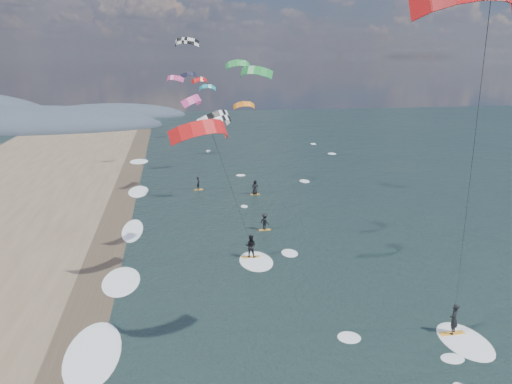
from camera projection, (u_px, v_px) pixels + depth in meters
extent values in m
cube|color=#382D23|center=(85.00, 318.00, 30.59)|extent=(3.00, 240.00, 0.00)
ellipsoid|color=#3D4756|center=(18.00, 128.00, 111.60)|extent=(64.00, 24.00, 10.00)
ellipsoid|color=#3D4756|center=(111.00, 117.00, 133.57)|extent=(40.00, 18.00, 7.00)
cube|color=orange|center=(452.00, 334.00, 28.84)|extent=(1.49, 0.45, 0.06)
imported|color=black|center=(454.00, 319.00, 28.59)|extent=(0.78, 0.78, 1.83)
ellipsoid|color=white|center=(465.00, 341.00, 28.13)|extent=(2.60, 4.20, 0.12)
cylinder|color=black|center=(469.00, 188.00, 23.14)|extent=(0.02, 0.02, 18.14)
cube|color=orange|center=(251.00, 257.00, 39.85)|extent=(1.45, 0.45, 0.07)
imported|color=black|center=(251.00, 246.00, 39.60)|extent=(1.08, 0.97, 1.84)
ellipsoid|color=white|center=(256.00, 261.00, 39.15)|extent=(2.60, 4.20, 0.12)
cylinder|color=black|center=(233.00, 192.00, 35.06)|extent=(0.02, 0.02, 12.23)
cube|color=orange|center=(265.00, 230.00, 46.18)|extent=(1.10, 0.35, 0.05)
imported|color=black|center=(265.00, 222.00, 45.97)|extent=(1.07, 1.14, 1.55)
cube|color=orange|center=(255.00, 194.00, 58.09)|extent=(1.10, 0.35, 0.05)
imported|color=black|center=(255.00, 187.00, 57.87)|extent=(0.82, 0.55, 1.65)
cube|color=orange|center=(199.00, 190.00, 60.14)|extent=(1.10, 0.35, 0.05)
imported|color=black|center=(198.00, 183.00, 59.94)|extent=(0.49, 0.63, 1.54)
ellipsoid|color=white|center=(97.00, 353.00, 26.98)|extent=(2.40, 5.40, 0.11)
ellipsoid|color=white|center=(114.00, 282.00, 35.54)|extent=(2.40, 5.40, 0.11)
ellipsoid|color=white|center=(126.00, 231.00, 46.00)|extent=(2.40, 5.40, 0.11)
ellipsoid|color=white|center=(135.00, 192.00, 59.32)|extent=(2.40, 5.40, 0.11)
ellipsoid|color=white|center=(142.00, 161.00, 76.43)|extent=(2.40, 5.40, 0.11)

